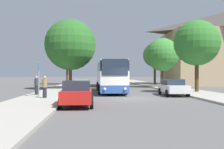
{
  "coord_description": "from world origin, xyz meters",
  "views": [
    {
      "loc": [
        -2.96,
        -20.84,
        1.96
      ],
      "look_at": [
        -0.72,
        13.63,
        1.89
      ],
      "focal_mm": 42.0,
      "sensor_mm": 36.0,
      "label": 1
    }
  ],
  "objects_px": {
    "pedestrian_waiting_near": "(45,87)",
    "tree_right_far": "(155,55)",
    "tree_right_near": "(197,43)",
    "tree_left_far": "(70,45)",
    "bus_middle": "(106,75)",
    "tree_left_near": "(67,50)",
    "pedestrian_waiting_far": "(37,85)",
    "bus_front": "(110,76)",
    "parked_car_left_curb": "(77,93)",
    "bus_stop_sign": "(39,75)",
    "tree_right_mid": "(162,55)",
    "parked_car_right_near": "(173,87)"
  },
  "relations": [
    {
      "from": "parked_car_right_near",
      "to": "pedestrian_waiting_near",
      "type": "bearing_deg",
      "value": 18.26
    },
    {
      "from": "bus_middle",
      "to": "tree_right_mid",
      "type": "relative_size",
      "value": 1.59
    },
    {
      "from": "parked_car_left_curb",
      "to": "tree_right_far",
      "type": "distance_m",
      "value": 33.73
    },
    {
      "from": "pedestrian_waiting_near",
      "to": "tree_right_far",
      "type": "bearing_deg",
      "value": 174.2
    },
    {
      "from": "bus_stop_sign",
      "to": "tree_left_near",
      "type": "bearing_deg",
      "value": 91.38
    },
    {
      "from": "tree_right_mid",
      "to": "tree_right_near",
      "type": "bearing_deg",
      "value": -86.32
    },
    {
      "from": "bus_front",
      "to": "tree_right_near",
      "type": "bearing_deg",
      "value": -13.82
    },
    {
      "from": "bus_stop_sign",
      "to": "parked_car_right_near",
      "type": "bearing_deg",
      "value": 10.47
    },
    {
      "from": "tree_left_far",
      "to": "tree_right_near",
      "type": "xyz_separation_m",
      "value": [
        13.61,
        -7.33,
        -0.53
      ]
    },
    {
      "from": "parked_car_left_curb",
      "to": "bus_stop_sign",
      "type": "xyz_separation_m",
      "value": [
        -3.42,
        5.37,
        1.04
      ]
    },
    {
      "from": "tree_right_near",
      "to": "bus_front",
      "type": "bearing_deg",
      "value": 166.88
    },
    {
      "from": "bus_front",
      "to": "pedestrian_waiting_far",
      "type": "xyz_separation_m",
      "value": [
        -6.75,
        -5.1,
        -0.8
      ]
    },
    {
      "from": "parked_car_left_curb",
      "to": "bus_stop_sign",
      "type": "relative_size",
      "value": 1.52
    },
    {
      "from": "pedestrian_waiting_near",
      "to": "tree_left_near",
      "type": "xyz_separation_m",
      "value": [
        -1.35,
        29.03,
        5.54
      ]
    },
    {
      "from": "pedestrian_waiting_far",
      "to": "tree_left_near",
      "type": "height_order",
      "value": "tree_left_near"
    },
    {
      "from": "tree_right_near",
      "to": "tree_right_far",
      "type": "distance_m",
      "value": 20.77
    },
    {
      "from": "pedestrian_waiting_near",
      "to": "tree_right_far",
      "type": "relative_size",
      "value": 0.22
    },
    {
      "from": "parked_car_right_near",
      "to": "pedestrian_waiting_near",
      "type": "height_order",
      "value": "pedestrian_waiting_near"
    },
    {
      "from": "parked_car_right_near",
      "to": "tree_right_near",
      "type": "bearing_deg",
      "value": -137.37
    },
    {
      "from": "bus_front",
      "to": "tree_right_far",
      "type": "height_order",
      "value": "tree_right_far"
    },
    {
      "from": "tree_left_far",
      "to": "pedestrian_waiting_far",
      "type": "bearing_deg",
      "value": -100.77
    },
    {
      "from": "pedestrian_waiting_near",
      "to": "tree_left_near",
      "type": "height_order",
      "value": "tree_left_near"
    },
    {
      "from": "bus_front",
      "to": "tree_right_mid",
      "type": "height_order",
      "value": "tree_right_mid"
    },
    {
      "from": "tree_right_far",
      "to": "pedestrian_waiting_near",
      "type": "bearing_deg",
      "value": -118.64
    },
    {
      "from": "pedestrian_waiting_far",
      "to": "tree_right_far",
      "type": "distance_m",
      "value": 29.02
    },
    {
      "from": "tree_right_near",
      "to": "tree_right_mid",
      "type": "xyz_separation_m",
      "value": [
        -0.71,
        11.09,
        -0.39
      ]
    },
    {
      "from": "bus_middle",
      "to": "tree_left_far",
      "type": "relative_size",
      "value": 1.27
    },
    {
      "from": "tree_right_near",
      "to": "tree_right_far",
      "type": "xyz_separation_m",
      "value": [
        0.42,
        20.77,
        0.21
      ]
    },
    {
      "from": "parked_car_left_curb",
      "to": "parked_car_right_near",
      "type": "xyz_separation_m",
      "value": [
        8.17,
        7.51,
        -0.02
      ]
    },
    {
      "from": "bus_front",
      "to": "tree_left_far",
      "type": "distance_m",
      "value": 8.13
    },
    {
      "from": "tree_left_near",
      "to": "tree_right_mid",
      "type": "relative_size",
      "value": 1.32
    },
    {
      "from": "pedestrian_waiting_far",
      "to": "tree_left_near",
      "type": "bearing_deg",
      "value": 14.66
    },
    {
      "from": "bus_stop_sign",
      "to": "tree_right_near",
      "type": "distance_m",
      "value": 16.14
    },
    {
      "from": "tree_left_near",
      "to": "tree_right_near",
      "type": "bearing_deg",
      "value": -55.63
    },
    {
      "from": "bus_front",
      "to": "pedestrian_waiting_far",
      "type": "distance_m",
      "value": 8.5
    },
    {
      "from": "bus_middle",
      "to": "pedestrian_waiting_far",
      "type": "relative_size",
      "value": 6.92
    },
    {
      "from": "parked_car_left_curb",
      "to": "tree_right_near",
      "type": "bearing_deg",
      "value": 41.41
    },
    {
      "from": "pedestrian_waiting_far",
      "to": "tree_left_far",
      "type": "xyz_separation_m",
      "value": [
        1.97,
        10.37,
        4.73
      ]
    },
    {
      "from": "parked_car_left_curb",
      "to": "tree_right_mid",
      "type": "xyz_separation_m",
      "value": [
        10.84,
        21.52,
        3.97
      ]
    },
    {
      "from": "pedestrian_waiting_near",
      "to": "tree_right_far",
      "type": "distance_m",
      "value": 30.99
    },
    {
      "from": "tree_right_mid",
      "to": "parked_car_right_near",
      "type": "bearing_deg",
      "value": -100.78
    },
    {
      "from": "bus_front",
      "to": "pedestrian_waiting_far",
      "type": "relative_size",
      "value": 7.5
    },
    {
      "from": "tree_left_far",
      "to": "tree_right_far",
      "type": "distance_m",
      "value": 19.43
    },
    {
      "from": "tree_right_near",
      "to": "tree_left_near",
      "type": "bearing_deg",
      "value": 124.37
    },
    {
      "from": "bus_middle",
      "to": "tree_left_near",
      "type": "distance_m",
      "value": 10.56
    },
    {
      "from": "pedestrian_waiting_far",
      "to": "tree_left_far",
      "type": "height_order",
      "value": "tree_left_far"
    },
    {
      "from": "parked_car_left_curb",
      "to": "tree_right_mid",
      "type": "relative_size",
      "value": 0.59
    },
    {
      "from": "pedestrian_waiting_far",
      "to": "tree_right_near",
      "type": "relative_size",
      "value": 0.22
    },
    {
      "from": "pedestrian_waiting_near",
      "to": "tree_right_near",
      "type": "relative_size",
      "value": 0.22
    },
    {
      "from": "tree_left_far",
      "to": "bus_middle",
      "type": "bearing_deg",
      "value": 61.76
    }
  ]
}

